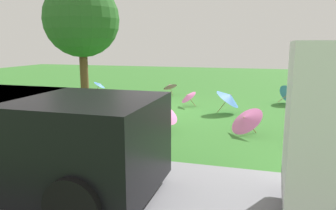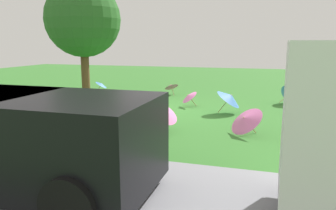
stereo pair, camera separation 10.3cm
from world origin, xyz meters
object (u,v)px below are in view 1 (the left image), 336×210
object	(u,v)px
parasol_pink_0	(188,96)
parasol_pink_3	(170,86)
shade_tree	(82,20)
van_dark	(6,132)
parasol_pink_1	(162,111)
parasol_pink_2	(245,119)
parasol_blue_2	(229,97)
parasol_blue_1	(290,93)
parasol_blue_0	(116,115)
parasol_blue_3	(100,84)

from	to	relation	value
parasol_pink_0	parasol_pink_3	size ratio (longest dim) A/B	0.96
shade_tree	parasol_pink_0	distance (m)	4.92
van_dark	parasol_pink_0	xyz separation A→B (m)	(-1.31, -7.40, -0.52)
van_dark	shade_tree	size ratio (longest dim) A/B	1.00
parasol_pink_1	parasol_pink_3	xyz separation A→B (m)	(1.51, -6.07, -0.18)
parasol_pink_0	parasol_pink_2	distance (m)	3.89
shade_tree	parasol_blue_2	world-z (taller)	shade_tree
parasol_pink_1	parasol_blue_1	world-z (taller)	parasol_pink_1
parasol_blue_0	parasol_pink_1	bearing A→B (deg)	167.77
parasol_blue_2	van_dark	bearing A→B (deg)	66.57
parasol_pink_1	parasol_pink_2	xyz separation A→B (m)	(-2.10, -0.40, -0.18)
parasol_pink_2	parasol_blue_3	xyz separation A→B (m)	(7.09, -5.66, -0.04)
shade_tree	parasol_pink_2	xyz separation A→B (m)	(-6.27, 2.88, -2.77)
shade_tree	parasol_blue_3	size ratio (longest dim) A/B	6.34
parasol_blue_1	shade_tree	bearing A→B (deg)	14.29
parasol_pink_3	parasol_blue_3	world-z (taller)	parasol_pink_3
parasol_pink_0	parasol_blue_2	distance (m)	1.75
parasol_blue_3	parasol_pink_3	bearing A→B (deg)	-179.67
van_dark	parasol_blue_2	xyz separation A→B (m)	(-2.88, -6.65, -0.37)
shade_tree	parasol_pink_3	bearing A→B (deg)	-133.56
van_dark	parasol_blue_0	distance (m)	4.17
parasol_blue_0	parasol_blue_1	size ratio (longest dim) A/B	0.92
shade_tree	parasol_blue_0	size ratio (longest dim) A/B	5.29
parasol_pink_1	parasol_blue_2	size ratio (longest dim) A/B	1.31
van_dark	parasol_pink_2	xyz separation A→B (m)	(-3.53, -4.21, -0.52)
shade_tree	parasol_pink_0	xyz separation A→B (m)	(-4.05, -0.32, -2.78)
parasol_blue_0	parasol_blue_2	world-z (taller)	parasol_blue_2
shade_tree	parasol_pink_0	bearing A→B (deg)	-175.55
parasol_pink_0	parasol_blue_0	distance (m)	3.54
parasol_blue_2	parasol_blue_3	size ratio (longest dim) A/B	1.26
parasol_pink_0	parasol_blue_3	world-z (taller)	parasol_pink_0
shade_tree	parasol_blue_3	distance (m)	4.04
parasol_blue_0	parasol_blue_3	xyz separation A→B (m)	(3.51, -5.73, 0.05)
parasol_pink_1	parasol_pink_2	bearing A→B (deg)	-169.28
shade_tree	parasol_blue_2	bearing A→B (deg)	175.52
parasol_blue_3	parasol_pink_1	bearing A→B (deg)	129.52
parasol_blue_0	parasol_blue_1	world-z (taller)	parasol_blue_1
shade_tree	parasol_pink_1	bearing A→B (deg)	141.81
van_dark	parasol_pink_1	world-z (taller)	van_dark
parasol_pink_1	shade_tree	bearing A→B (deg)	-38.19
parasol_pink_2	parasol_pink_3	xyz separation A→B (m)	(3.61, -5.68, 0.01)
van_dark	parasol_pink_3	distance (m)	9.90
van_dark	parasol_blue_0	size ratio (longest dim) A/B	5.29
parasol_pink_2	parasol_pink_3	bearing A→B (deg)	-57.57
shade_tree	parasol_pink_1	distance (m)	5.90
parasol_blue_1	parasol_blue_3	distance (m)	8.55
parasol_pink_0	parasol_pink_3	bearing A→B (deg)	-60.80
parasol_pink_0	van_dark	bearing A→B (deg)	79.96
parasol_pink_0	parasol_pink_3	xyz separation A→B (m)	(1.39, -2.48, 0.01)
van_dark	parasol_pink_2	world-z (taller)	van_dark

